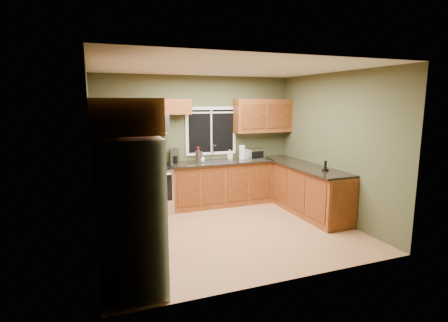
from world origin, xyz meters
TOP-DOWN VIEW (x-y plane):
  - floor at (0.00, 0.00)m, footprint 4.20×4.20m
  - ceiling at (0.00, 0.00)m, footprint 4.20×4.20m
  - back_wall at (0.00, 1.80)m, footprint 4.20×0.00m
  - front_wall at (0.00, -1.80)m, footprint 4.20×0.00m
  - left_wall at (-2.10, 0.00)m, footprint 0.00×3.60m
  - right_wall at (2.10, 0.00)m, footprint 0.00×3.60m
  - window at (0.30, 1.78)m, footprint 1.12×0.03m
  - base_cabinets_left at (-1.80, 0.48)m, footprint 0.60×2.65m
  - countertop_left at (-1.78, 0.48)m, footprint 0.65×2.65m
  - base_cabinets_back at (0.42, 1.50)m, footprint 2.17×0.60m
  - countertop_back at (0.42, 1.48)m, footprint 2.17×0.65m
  - base_cabinets_peninsula at (1.80, 0.54)m, footprint 0.60×2.52m
  - countertop_peninsula at (1.78, 0.55)m, footprint 0.65×2.50m
  - upper_cabinets_left at (-1.94, 0.48)m, footprint 0.33×2.65m
  - upper_cabinets_back_left at (-0.85, 1.64)m, footprint 1.30×0.33m
  - upper_cabinets_back_right at (1.45, 1.64)m, footprint 1.30×0.33m
  - upper_cabinet_over_fridge at (-1.74, -1.30)m, footprint 0.72×0.90m
  - refrigerator at (-1.74, -1.30)m, footprint 0.74×0.90m
  - range at (-1.05, 1.47)m, footprint 0.76×0.69m
  - microwave at (-1.05, 1.61)m, footprint 0.76×0.41m
  - sink at (0.30, 1.49)m, footprint 0.60×0.42m
  - toaster_oven at (1.19, 1.46)m, footprint 0.41×0.35m
  - coffee_maker at (-0.54, 1.64)m, footprint 0.20×0.25m
  - kettle at (-0.05, 1.53)m, footprint 0.19×0.19m
  - paper_towel_roll at (0.94, 1.59)m, footprint 0.15×0.15m
  - soap_bottle_a at (-0.06, 1.55)m, footprint 0.15×0.15m
  - soap_bottle_b at (0.70, 1.70)m, footprint 0.10×0.11m
  - soap_bottle_c at (0.00, 1.51)m, footprint 0.13×0.13m
  - cordless_phone at (1.81, -0.15)m, footprint 0.10×0.10m

SIDE VIEW (x-z plane):
  - floor at x=0.00m, z-range 0.00..0.00m
  - base_cabinets_peninsula at x=1.80m, z-range 0.00..0.90m
  - base_cabinets_left at x=-1.80m, z-range 0.00..0.90m
  - base_cabinets_back at x=0.42m, z-range 0.00..0.90m
  - range at x=-1.05m, z-range 0.00..0.94m
  - refrigerator at x=-1.74m, z-range 0.00..1.80m
  - countertop_left at x=-1.78m, z-range 0.90..0.94m
  - countertop_back at x=0.42m, z-range 0.90..0.94m
  - countertop_peninsula at x=1.78m, z-range 0.90..0.94m
  - sink at x=0.30m, z-range 0.77..1.13m
  - cordless_phone at x=1.81m, z-range 0.90..1.09m
  - soap_bottle_c at x=0.00m, z-range 0.94..1.10m
  - soap_bottle_b at x=0.70m, z-range 0.94..1.14m
  - toaster_oven at x=1.19m, z-range 0.94..1.17m
  - kettle at x=-0.05m, z-range 0.93..1.21m
  - coffee_maker at x=-0.54m, z-range 0.93..1.22m
  - paper_towel_roll at x=0.94m, z-range 0.92..1.25m
  - soap_bottle_a at x=-0.06m, z-range 0.94..1.26m
  - back_wall at x=0.00m, z-range -0.75..3.45m
  - front_wall at x=0.00m, z-range -0.75..3.45m
  - left_wall at x=-2.10m, z-range -0.45..3.15m
  - right_wall at x=2.10m, z-range -0.45..3.15m
  - window at x=0.30m, z-range 1.04..2.06m
  - microwave at x=-1.05m, z-range 1.52..1.94m
  - upper_cabinets_left at x=-1.94m, z-range 1.50..2.22m
  - upper_cabinets_back_right at x=1.45m, z-range 1.50..2.22m
  - upper_cabinet_over_fridge at x=-1.74m, z-range 1.84..2.22m
  - upper_cabinets_back_left at x=-0.85m, z-range 1.92..2.22m
  - ceiling at x=0.00m, z-range 2.70..2.70m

